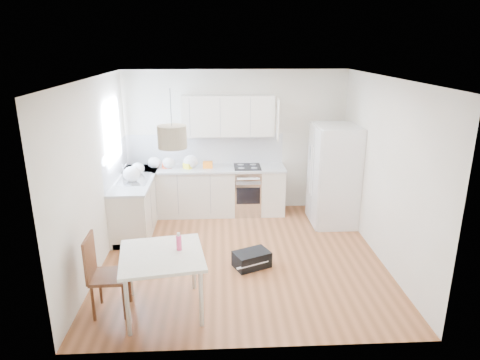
{
  "coord_description": "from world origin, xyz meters",
  "views": [
    {
      "loc": [
        -0.34,
        -5.95,
        3.15
      ],
      "look_at": [
        -0.01,
        0.4,
        1.11
      ],
      "focal_mm": 32.0,
      "sensor_mm": 36.0,
      "label": 1
    }
  ],
  "objects_px": {
    "refrigerator": "(335,175)",
    "dining_table": "(162,260)",
    "dining_chair": "(110,275)",
    "gym_bag": "(252,259)"
  },
  "relations": [
    {
      "from": "refrigerator",
      "to": "dining_table",
      "type": "height_order",
      "value": "refrigerator"
    },
    {
      "from": "dining_table",
      "to": "dining_chair",
      "type": "height_order",
      "value": "dining_chair"
    },
    {
      "from": "refrigerator",
      "to": "dining_chair",
      "type": "distance_m",
      "value": 4.3
    },
    {
      "from": "dining_table",
      "to": "gym_bag",
      "type": "height_order",
      "value": "dining_table"
    },
    {
      "from": "dining_table",
      "to": "dining_chair",
      "type": "bearing_deg",
      "value": 169.89
    },
    {
      "from": "dining_table",
      "to": "refrigerator",
      "type": "bearing_deg",
      "value": 34.14
    },
    {
      "from": "refrigerator",
      "to": "gym_bag",
      "type": "xyz_separation_m",
      "value": [
        -1.6,
        -1.59,
        -0.78
      ]
    },
    {
      "from": "refrigerator",
      "to": "gym_bag",
      "type": "bearing_deg",
      "value": -135.83
    },
    {
      "from": "dining_chair",
      "to": "gym_bag",
      "type": "distance_m",
      "value": 2.09
    },
    {
      "from": "dining_table",
      "to": "dining_chair",
      "type": "xyz_separation_m",
      "value": [
        -0.63,
        0.01,
        -0.18
      ]
    }
  ]
}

